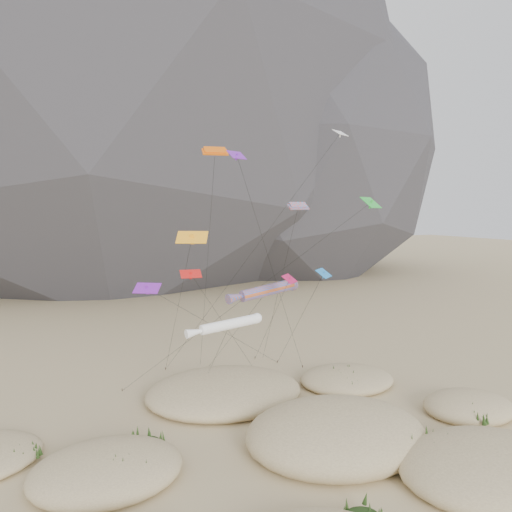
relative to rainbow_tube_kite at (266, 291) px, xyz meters
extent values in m
plane|color=#CCB789|center=(-2.73, -13.49, -11.34)|extent=(500.00, 500.00, 0.00)
ellipsoid|color=black|center=(5.27, 101.51, 48.66)|extent=(191.54, 147.29, 156.00)
ellipsoid|color=black|center=(53.27, 96.51, 26.66)|extent=(130.55, 126.41, 100.00)
ellipsoid|color=#CCB789|center=(8.64, -19.37, -10.57)|extent=(13.79, 11.72, 3.43)
ellipsoid|color=#CCB789|center=(-16.45, -8.05, -10.70)|extent=(10.98, 9.33, 2.87)
ellipsoid|color=#CCB789|center=(1.41, -10.54, -10.36)|extent=(15.31, 13.01, 4.35)
ellipsoid|color=#CCB789|center=(16.66, -10.14, -10.78)|extent=(8.92, 7.59, 2.48)
ellipsoid|color=#CCB789|center=(-3.33, 2.80, -10.63)|extent=(16.17, 13.75, 3.15)
ellipsoid|color=#CCB789|center=(10.53, 1.14, -10.83)|extent=(10.71, 9.11, 2.28)
ellipsoid|color=black|center=(6.11, -16.16, -10.34)|extent=(2.90, 2.48, 0.87)
ellipsoid|color=black|center=(6.72, -20.08, -10.54)|extent=(2.10, 1.80, 0.63)
ellipsoid|color=black|center=(-15.51, -8.94, -10.54)|extent=(2.87, 2.45, 0.86)
ellipsoid|color=black|center=(-12.99, -5.11, -10.64)|extent=(2.30, 1.96, 0.69)
ellipsoid|color=black|center=(0.54, -9.25, -10.24)|extent=(3.86, 3.30, 1.16)
ellipsoid|color=black|center=(2.63, -7.09, -10.34)|extent=(2.54, 2.17, 0.76)
ellipsoid|color=black|center=(-2.68, -11.06, -10.44)|extent=(2.67, 2.28, 0.80)
ellipsoid|color=black|center=(15.56, -12.56, -10.74)|extent=(2.63, 2.25, 0.79)
ellipsoid|color=black|center=(-3.99, 3.03, -10.34)|extent=(3.35, 2.86, 1.00)
ellipsoid|color=black|center=(-4.17, -0.29, -10.44)|extent=(2.19, 1.88, 0.66)
ellipsoid|color=black|center=(10.42, 1.07, -10.64)|extent=(2.39, 2.04, 0.72)
ellipsoid|color=black|center=(9.78, -1.29, -10.74)|extent=(1.89, 1.62, 0.57)
ellipsoid|color=black|center=(-21.74, -2.83, -10.94)|extent=(1.82, 1.56, 0.55)
cylinder|color=#3F2D1E|center=(-6.76, 8.60, -11.19)|extent=(0.08, 0.08, 0.30)
cylinder|color=#3F2D1E|center=(-2.09, 7.70, -11.19)|extent=(0.08, 0.08, 0.30)
cylinder|color=#3F2D1E|center=(2.92, 8.60, -11.19)|extent=(0.08, 0.08, 0.30)
cylinder|color=#3F2D1E|center=(5.08, 13.77, -11.19)|extent=(0.08, 0.08, 0.30)
cylinder|color=#3F2D1E|center=(6.94, 11.05, -11.19)|extent=(0.08, 0.08, 0.30)
cylinder|color=#3F2D1E|center=(-6.59, 14.19, -11.19)|extent=(0.08, 0.08, 0.30)
cylinder|color=#3F2D1E|center=(8.85, 8.03, -11.19)|extent=(0.08, 0.08, 0.30)
cylinder|color=#3F2D1E|center=(-12.56, 9.08, -11.19)|extent=(0.08, 0.08, 0.30)
cylinder|color=#DA5A16|center=(0.28, 0.05, 0.04)|extent=(6.35, 2.24, 1.77)
sphere|color=#DA5A16|center=(3.31, 0.60, 0.28)|extent=(1.19, 1.19, 1.19)
cone|color=#DA5A16|center=(-3.05, -0.57, -0.27)|extent=(2.70, 1.46, 1.27)
cylinder|color=black|center=(-0.56, 6.66, -5.65)|extent=(1.71, 13.25, 11.40)
cylinder|color=white|center=(-5.90, -5.49, -1.58)|extent=(5.36, 1.43, 1.20)
sphere|color=white|center=(-3.29, -5.20, -1.37)|extent=(0.88, 0.88, 0.88)
cone|color=white|center=(-8.77, -5.82, -1.84)|extent=(2.22, 0.99, 0.90)
cylinder|color=black|center=(-5.02, 0.90, -6.46)|extent=(1.79, 12.81, 9.78)
cube|color=#DA580B|center=(-4.27, 2.42, 13.45)|extent=(2.62, 1.41, 0.74)
cube|color=#DA580B|center=(-4.27, 2.42, 13.64)|extent=(2.22, 1.13, 0.72)
cylinder|color=black|center=(-3.18, 8.46, 1.05)|extent=(2.20, 12.10, 24.80)
cube|color=#FF3A1A|center=(1.17, -4.33, 8.18)|extent=(1.92, 0.87, 0.55)
cube|color=#FF3A1A|center=(1.17, -4.33, 8.35)|extent=(1.63, 0.69, 0.54)
cylinder|color=black|center=(3.66, 4.68, -1.58)|extent=(5.01, 18.05, 19.54)
cube|color=blue|center=(3.40, -5.18, 2.16)|extent=(2.16, 2.07, 0.76)
cube|color=blue|center=(3.40, -5.18, 2.01)|extent=(0.33, 0.33, 0.68)
cylinder|color=black|center=(5.17, 2.93, -4.56)|extent=(3.56, 16.25, 13.47)
cube|color=#C5124E|center=(0.57, -3.89, 1.65)|extent=(2.03, 2.01, 0.73)
cube|color=#C5124E|center=(0.57, -3.89, 1.50)|extent=(0.32, 0.32, 0.64)
cylinder|color=black|center=(2.82, 4.94, -4.82)|extent=(4.53, 17.69, 12.96)
cube|color=white|center=(7.70, -1.09, 15.51)|extent=(1.96, 1.61, 0.60)
cube|color=white|center=(7.70, -1.09, 15.36)|extent=(0.26, 0.24, 0.60)
cylinder|color=black|center=(0.56, 6.55, 2.11)|extent=(14.32, 15.31, 26.82)
cube|color=purple|center=(-12.26, -3.23, 1.54)|extent=(2.39, 2.11, 0.73)
cube|color=purple|center=(-12.26, -3.23, 1.39)|extent=(0.32, 0.30, 0.73)
cylinder|color=black|center=(-2.66, 3.91, -4.87)|extent=(19.22, 14.30, 12.86)
cube|color=red|center=(-8.52, -3.14, 2.51)|extent=(1.88, 1.17, 0.62)
cube|color=red|center=(-8.52, -3.14, 2.36)|extent=(0.23, 0.19, 0.62)
cylinder|color=black|center=(-2.80, 2.73, -4.39)|extent=(11.47, 11.77, 13.82)
cube|color=#FFA31A|center=(-9.09, -5.48, 5.76)|extent=(2.75, 2.22, 0.94)
cube|color=#FFA31A|center=(-9.09, -5.48, 5.61)|extent=(0.39, 0.38, 0.83)
cylinder|color=black|center=(-7.84, 4.35, -2.77)|extent=(2.53, 19.69, 17.07)
cube|color=purple|center=(-4.52, -3.74, 12.56)|extent=(1.91, 1.48, 0.73)
cube|color=purple|center=(-4.52, -3.74, 12.41)|extent=(0.29, 0.31, 0.58)
cylinder|color=black|center=(2.17, 2.15, 0.64)|extent=(13.40, 11.80, 23.87)
cube|color=green|center=(11.94, -0.65, 8.64)|extent=(3.13, 2.61, 1.17)
cube|color=green|center=(11.94, -0.65, 8.49)|extent=(0.48, 0.50, 0.94)
cylinder|color=black|center=(-0.31, 4.21, -1.32)|extent=(24.52, 9.76, 19.96)
camera|label=1|loc=(-20.75, -43.60, 8.06)|focal=35.00mm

